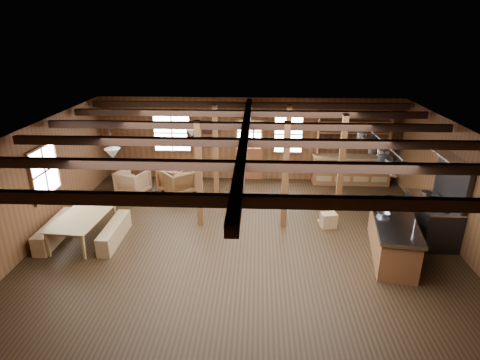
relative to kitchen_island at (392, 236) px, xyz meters
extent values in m
cube|color=black|center=(-3.39, 0.34, -0.49)|extent=(10.00, 9.00, 0.02)
cube|color=black|center=(-3.39, 0.34, 2.33)|extent=(10.00, 9.00, 0.02)
cube|color=#533217|center=(-8.40, 0.34, 0.92)|extent=(0.02, 9.00, 2.80)
cube|color=#533217|center=(1.62, 0.34, 0.92)|extent=(0.02, 9.00, 2.80)
cube|color=#533217|center=(-3.39, 4.85, 0.92)|extent=(10.00, 0.02, 2.80)
cube|color=#533217|center=(-3.39, -4.17, 0.92)|extent=(10.00, 0.02, 2.80)
cube|color=black|center=(-3.39, -3.16, 2.20)|extent=(9.80, 0.12, 0.18)
cube|color=black|center=(-3.39, -1.66, 2.20)|extent=(9.80, 0.12, 0.18)
cube|color=black|center=(-3.39, -0.16, 2.20)|extent=(9.80, 0.12, 0.18)
cube|color=black|center=(-3.39, 1.34, 2.20)|extent=(9.80, 0.12, 0.18)
cube|color=black|center=(-3.39, 2.84, 2.20)|extent=(9.80, 0.12, 0.18)
cube|color=black|center=(-3.39, 4.14, 2.20)|extent=(9.80, 0.12, 0.18)
cube|color=black|center=(-3.39, 0.34, 2.20)|extent=(0.18, 8.82, 0.18)
cube|color=#482C14|center=(-4.59, 1.34, 0.92)|extent=(0.15, 0.15, 2.80)
cube|color=#482C14|center=(-4.39, 3.54, 0.92)|extent=(0.15, 0.15, 2.80)
cube|color=#482C14|center=(-2.39, 1.34, 0.92)|extent=(0.15, 0.15, 2.80)
cube|color=#482C14|center=(-2.19, 3.54, 0.92)|extent=(0.15, 0.15, 2.80)
cube|color=#482C14|center=(-0.79, 2.34, 0.92)|extent=(0.15, 0.15, 2.80)
cube|color=brown|center=(-3.39, 4.79, 0.07)|extent=(0.90, 0.06, 1.10)
cube|color=#482C14|center=(-3.87, 4.79, 0.57)|extent=(0.06, 0.08, 2.10)
cube|color=#482C14|center=(-2.91, 4.79, 0.57)|extent=(0.06, 0.08, 2.10)
cube|color=#482C14|center=(-3.39, 4.79, 1.64)|extent=(1.02, 0.08, 0.06)
cube|color=white|center=(-3.39, 4.79, 1.07)|extent=(0.84, 0.02, 0.90)
cube|color=white|center=(-5.99, 4.80, 1.12)|extent=(1.20, 0.02, 1.20)
cube|color=#482C14|center=(-5.99, 4.80, 1.12)|extent=(1.32, 0.06, 1.32)
cube|color=white|center=(-2.09, 4.80, 1.12)|extent=(0.90, 0.02, 1.20)
cube|color=#482C14|center=(-2.09, 4.80, 1.12)|extent=(1.02, 0.06, 1.32)
cube|color=white|center=(-8.35, 0.84, 1.12)|extent=(0.02, 1.20, 1.20)
cube|color=#482C14|center=(-8.35, 0.84, 1.12)|extent=(0.14, 1.24, 1.32)
cube|color=beige|center=(-4.69, 4.80, 1.32)|extent=(0.50, 0.03, 0.40)
cube|color=black|center=(-4.69, 4.79, 1.32)|extent=(0.55, 0.02, 0.45)
cube|color=beige|center=(-5.29, 4.80, 1.22)|extent=(0.35, 0.03, 0.45)
cube|color=black|center=(-5.29, 4.79, 1.22)|extent=(0.40, 0.02, 0.50)
cube|color=beige|center=(-4.69, 4.80, 0.82)|extent=(0.40, 0.03, 0.30)
cube|color=black|center=(-4.69, 4.79, 0.82)|extent=(0.45, 0.02, 0.35)
cube|color=brown|center=(0.01, 4.54, -0.03)|extent=(2.50, 0.55, 0.90)
cube|color=olive|center=(0.01, 4.52, 0.45)|extent=(2.55, 0.60, 0.06)
cube|color=brown|center=(0.01, 4.59, 0.92)|extent=(2.30, 0.35, 0.04)
cube|color=brown|center=(0.01, 4.59, 1.27)|extent=(2.30, 0.35, 0.04)
cube|color=brown|center=(0.01, 4.59, 1.62)|extent=(2.30, 0.35, 0.04)
cube|color=brown|center=(-1.14, 4.59, 1.27)|extent=(0.04, 0.35, 1.40)
cube|color=brown|center=(1.16, 4.59, 1.27)|extent=(0.04, 0.35, 1.40)
cylinder|color=#29292B|center=(-6.39, 0.34, 2.10)|extent=(0.02, 0.02, 0.45)
cone|color=silver|center=(-6.39, 0.34, 1.77)|extent=(0.36, 0.36, 0.22)
cylinder|color=#29292B|center=(-4.89, 2.34, 2.10)|extent=(0.02, 0.02, 0.45)
cone|color=silver|center=(-4.89, 2.34, 1.77)|extent=(0.36, 0.36, 0.22)
cylinder|color=#29292B|center=(-0.33, 0.64, 2.07)|extent=(0.04, 3.00, 0.04)
cylinder|color=#29292B|center=(-0.40, -0.71, 1.97)|extent=(0.01, 0.01, 0.21)
cylinder|color=#B5B8BC|center=(-0.40, -0.71, 1.79)|extent=(0.21, 0.21, 0.14)
cylinder|color=#29292B|center=(-0.24, -0.37, 1.95)|extent=(0.01, 0.01, 0.25)
cylinder|color=#29292B|center=(-0.24, -0.37, 1.75)|extent=(0.23, 0.23, 0.14)
cylinder|color=#29292B|center=(-0.26, -0.03, 1.95)|extent=(0.01, 0.01, 0.24)
cylinder|color=#B5B8BC|center=(-0.26, -0.03, 1.76)|extent=(0.28, 0.28, 0.14)
cylinder|color=#29292B|center=(-0.33, 0.30, 1.95)|extent=(0.01, 0.01, 0.25)
cylinder|color=#29292B|center=(-0.33, 0.30, 1.75)|extent=(0.24, 0.24, 0.14)
cylinder|color=#29292B|center=(-0.26, 0.64, 1.96)|extent=(0.01, 0.01, 0.22)
cylinder|color=#B5B8BC|center=(-0.26, 0.64, 1.78)|extent=(0.23, 0.23, 0.14)
cylinder|color=#29292B|center=(-0.38, 0.98, 1.94)|extent=(0.01, 0.01, 0.27)
cylinder|color=#29292B|center=(-0.38, 0.98, 1.73)|extent=(0.22, 0.22, 0.14)
cylinder|color=#29292B|center=(-0.32, 1.32, 1.98)|extent=(0.01, 0.01, 0.19)
cylinder|color=#B5B8BC|center=(-0.32, 1.32, 1.81)|extent=(0.20, 0.20, 0.14)
cylinder|color=#29292B|center=(-0.31, 1.65, 1.94)|extent=(0.01, 0.01, 0.27)
cylinder|color=#29292B|center=(-0.31, 1.65, 1.73)|extent=(0.21, 0.21, 0.14)
cylinder|color=#29292B|center=(-0.41, 1.99, 1.99)|extent=(0.01, 0.01, 0.16)
cylinder|color=#B5B8BC|center=(-0.41, 1.99, 1.84)|extent=(0.26, 0.26, 0.14)
cube|color=brown|center=(0.00, 0.00, -0.05)|extent=(1.18, 2.50, 0.86)
cube|color=#B5B8BC|center=(0.00, 0.00, 0.42)|extent=(1.28, 2.61, 0.08)
cylinder|color=#29292B|center=(0.00, -0.60, 0.42)|extent=(0.44, 0.44, 0.06)
cylinder|color=#B5B8BC|center=(0.20, -0.60, 0.57)|extent=(0.03, 0.03, 0.30)
cube|color=olive|center=(-1.21, 1.31, -0.28)|extent=(0.49, 0.40, 0.39)
cube|color=#29292B|center=(1.21, 0.84, 0.00)|extent=(0.85, 1.60, 0.96)
cube|color=#B5B8BC|center=(1.21, 0.84, 0.50)|extent=(0.87, 1.62, 0.04)
cube|color=#29292B|center=(1.53, 0.84, 1.06)|extent=(0.12, 1.60, 1.06)
cube|color=#B5B8BC|center=(1.41, 0.84, 1.60)|extent=(0.40, 1.70, 0.05)
imported|color=olive|center=(-7.29, 0.33, -0.15)|extent=(1.19, 1.94, 0.65)
cube|color=olive|center=(-8.04, 0.33, -0.24)|extent=(0.33, 1.74, 0.48)
cube|color=olive|center=(-6.57, 0.33, -0.25)|extent=(0.31, 1.66, 0.46)
imported|color=brown|center=(-5.59, 3.43, -0.10)|extent=(1.15, 1.16, 0.76)
imported|color=brown|center=(-5.77, 3.72, -0.09)|extent=(1.02, 1.04, 0.77)
imported|color=#9A6E46|center=(-7.00, 3.32, -0.09)|extent=(1.08, 1.09, 0.78)
cylinder|color=#B5B8BC|center=(0.12, 0.78, 0.55)|extent=(0.28, 0.28, 0.17)
imported|color=silver|center=(-0.23, 0.12, 0.50)|extent=(0.29, 0.29, 0.07)
camera|label=1|loc=(-3.10, -8.22, 4.45)|focal=30.00mm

